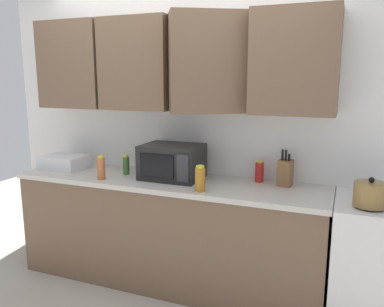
# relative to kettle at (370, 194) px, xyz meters

# --- Properties ---
(wall_back_with_cabinets) EXTENTS (3.45, 0.59, 2.60)m
(wall_back_with_cabinets) POSITION_rel_kettle_xyz_m (-1.50, 0.39, 0.59)
(wall_back_with_cabinets) COLOR white
(wall_back_with_cabinets) RESTS_ON ground_plane
(counter_run) EXTENTS (2.58, 0.63, 0.90)m
(counter_run) POSITION_rel_kettle_xyz_m (-1.50, 0.16, -0.54)
(counter_run) COLOR brown
(counter_run) RESTS_ON ground_plane
(kettle) EXTENTS (0.21, 0.21, 0.19)m
(kettle) POSITION_rel_kettle_xyz_m (0.00, 0.00, 0.00)
(kettle) COLOR olive
(kettle) RESTS_ON stove_range
(microwave) EXTENTS (0.48, 0.37, 0.28)m
(microwave) POSITION_rel_kettle_xyz_m (-1.48, 0.20, 0.05)
(microwave) COLOR black
(microwave) RESTS_ON counter_run
(dish_rack) EXTENTS (0.38, 0.30, 0.12)m
(dish_rack) POSITION_rel_kettle_xyz_m (-2.54, 0.16, -0.03)
(dish_rack) COLOR silver
(dish_rack) RESTS_ON counter_run
(knife_block) EXTENTS (0.12, 0.13, 0.28)m
(knife_block) POSITION_rel_kettle_xyz_m (-0.58, 0.32, 0.01)
(knife_block) COLOR brown
(knife_block) RESTS_ON counter_run
(bottle_green_oil) EXTENTS (0.05, 0.05, 0.17)m
(bottle_green_oil) POSITION_rel_kettle_xyz_m (-1.90, 0.18, -0.01)
(bottle_green_oil) COLOR #386B2D
(bottle_green_oil) RESTS_ON counter_run
(bottle_red_sauce) EXTENTS (0.07, 0.07, 0.17)m
(bottle_red_sauce) POSITION_rel_kettle_xyz_m (-0.79, 0.36, -0.01)
(bottle_red_sauce) COLOR red
(bottle_red_sauce) RESTS_ON counter_run
(bottle_spice_jar) EXTENTS (0.06, 0.06, 0.20)m
(bottle_spice_jar) POSITION_rel_kettle_xyz_m (-2.01, -0.04, 0.01)
(bottle_spice_jar) COLOR #BC6638
(bottle_spice_jar) RESTS_ON counter_run
(bottle_amber_vinegar) EXTENTS (0.08, 0.08, 0.19)m
(bottle_amber_vinegar) POSITION_rel_kettle_xyz_m (-1.14, -0.06, 0.00)
(bottle_amber_vinegar) COLOR #AD701E
(bottle_amber_vinegar) RESTS_ON counter_run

